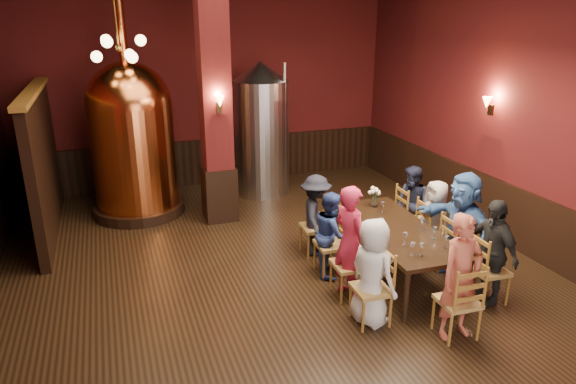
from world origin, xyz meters
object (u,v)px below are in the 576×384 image
object	(u,v)px
person_0	(372,272)
person_1	(350,242)
person_2	(331,234)
steel_vessel	(262,129)
rose_vase	(375,194)
copper_kettle	(133,138)
dining_table	(395,232)

from	to	relation	value
person_0	person_1	size ratio (longest dim) A/B	0.87
person_2	steel_vessel	distance (m)	3.88
person_2	rose_vase	xyz separation A→B (m)	(0.96, 0.48, 0.34)
person_0	copper_kettle	size ratio (longest dim) A/B	0.34
person_2	rose_vase	size ratio (longest dim) A/B	3.82
person_0	copper_kettle	bearing A→B (deg)	8.77
person_0	rose_vase	bearing A→B (deg)	-47.20
person_1	steel_vessel	xyz separation A→B (m)	(0.14, 4.47, 0.58)
dining_table	rose_vase	xyz separation A→B (m)	(0.12, 0.85, 0.28)
person_1	rose_vase	size ratio (longest dim) A/B	4.78
steel_vessel	dining_table	bearing A→B (deg)	-80.24
person_2	person_0	bearing A→B (deg)	-163.05
rose_vase	person_1	bearing A→B (deg)	-130.75
person_1	rose_vase	bearing A→B (deg)	-55.00
person_1	copper_kettle	world-z (taller)	copper_kettle
person_0	person_2	size ratio (longest dim) A/B	1.09
person_1	steel_vessel	bearing A→B (deg)	-16.10
dining_table	person_0	distance (m)	1.31
rose_vase	person_0	bearing A→B (deg)	-119.27
person_1	steel_vessel	size ratio (longest dim) A/B	0.58
dining_table	person_2	size ratio (longest dim) A/B	1.95
rose_vase	steel_vessel	bearing A→B (deg)	104.18
person_0	steel_vessel	distance (m)	5.19
dining_table	steel_vessel	xyz separation A→B (m)	(-0.72, 4.18, 0.68)
person_0	person_2	xyz separation A→B (m)	(0.06, 1.33, -0.06)
person_2	steel_vessel	world-z (taller)	steel_vessel
person_0	steel_vessel	xyz separation A→B (m)	(0.18, 5.14, 0.68)
copper_kettle	steel_vessel	distance (m)	2.61
copper_kettle	dining_table	bearing A→B (deg)	-49.20
dining_table	person_1	bearing A→B (deg)	-158.78
dining_table	copper_kettle	size ratio (longest dim) A/B	0.61
steel_vessel	person_2	bearing A→B (deg)	-91.72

